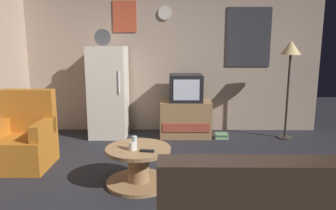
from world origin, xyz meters
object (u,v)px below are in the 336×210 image
Objects in this scene: wine_glass at (135,143)px; mug_ceramic_white at (132,146)px; standing_lamp at (290,55)px; fridge at (109,92)px; book_stack at (222,136)px; tv_stand at (185,119)px; crt_tv at (186,88)px; remote_control at (147,151)px; armchair at (24,140)px; coffee_table at (139,166)px.

mug_ceramic_white is at bearing -157.58° from wine_glass.
standing_lamp is 3.07m from wine_glass.
fridge reaches higher than book_stack.
mug_ceramic_white is at bearing -72.59° from fridge.
tv_stand is 2.09m from mug_ceramic_white.
book_stack is (1.25, 1.83, -0.43)m from mug_ceramic_white.
standing_lamp is at bearing -3.56° from crt_tv.
tv_stand reaches higher than mug_ceramic_white.
mug_ceramic_white is 0.60× the size of remote_control.
wine_glass is at bearing -22.29° from armchair.
fridge is 2.09m from coffee_table.
armchair is at bearing 160.31° from coffee_table.
standing_lamp reaches higher than crt_tv.
armchair is (-1.51, 0.54, 0.13)m from coffee_table.
standing_lamp is (1.65, -0.10, 1.06)m from tv_stand.
fridge is at bearing 58.55° from armchair.
tv_stand is 1.56× the size of crt_tv.
tv_stand is at bearing -0.15° from fridge.
tv_stand is 0.87× the size of armchair.
standing_lamp is 3.10m from mug_ceramic_white.
tv_stand is at bearing 165.95° from book_stack.
coffee_table is 0.75× the size of armchair.
wine_glass is at bearing 160.68° from remote_control.
standing_lamp reaches higher than book_stack.
book_stack is (0.59, -0.15, -0.26)m from tv_stand.
book_stack is at bearing -4.63° from fridge.
book_stack is (1.23, 1.82, -0.46)m from wine_glass.
armchair is at bearing 157.71° from wine_glass.
book_stack is at bearing 55.64° from mug_ceramic_white.
standing_lamp is at bearing 50.31° from remote_control.
armchair is at bearing 157.02° from mug_ceramic_white.
tv_stand is 5.60× the size of wine_glass.
mug_ceramic_white is at bearing -126.14° from coffee_table.
remote_control is 0.69× the size of book_stack.
fridge is 11.80× the size of wine_glass.
wine_glass reaches higher than coffee_table.
wine_glass is at bearing -107.86° from crt_tv.
mug_ceramic_white is at bearing 167.40° from remote_control.
fridge is at bearing 179.85° from tv_stand.
coffee_table is at bearing 64.99° from wine_glass.
remote_control is (0.14, -0.07, -0.06)m from wine_glass.
tv_stand reaches higher than coffee_table.
mug_ceramic_white is at bearing -140.91° from standing_lamp.
fridge is at bearing 175.37° from book_stack.
book_stack is at bearing -14.05° from tv_stand.
remote_control reaches higher than coffee_table.
fridge is 1.84× the size of armchair.
tv_stand is 0.52m from crt_tv.
crt_tv is at bearing 84.59° from remote_control.
crt_tv is at bearing 72.14° from wine_glass.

